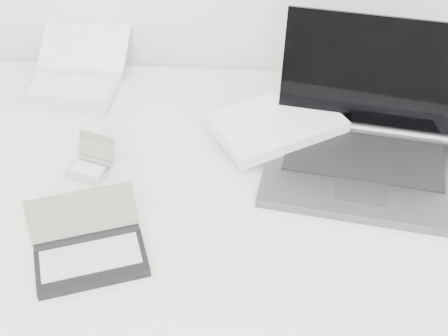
# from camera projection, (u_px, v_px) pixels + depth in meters

# --- Properties ---
(desk) EXTENTS (1.60, 0.80, 0.73)m
(desk) POSITION_uv_depth(u_px,v_px,m) (239.00, 193.00, 1.31)
(desk) COLOR white
(desk) RESTS_ON ground
(laptop_large) EXTENTS (0.56, 0.43, 0.27)m
(laptop_large) POSITION_uv_depth(u_px,v_px,m) (340.00, 137.00, 1.31)
(laptop_large) COLOR #505355
(laptop_large) RESTS_ON desk
(netbook_open_white) EXTENTS (0.24, 0.29, 0.09)m
(netbook_open_white) POSITION_uv_depth(u_px,v_px,m) (74.00, 79.00, 1.51)
(netbook_open_white) COLOR silver
(netbook_open_white) RESTS_ON desk
(pda_silver) EXTENTS (0.10, 0.11, 0.07)m
(pda_silver) POSITION_uv_depth(u_px,v_px,m) (91.00, 164.00, 1.29)
(pda_silver) COLOR silver
(pda_silver) RESTS_ON desk
(palmtop_charcoal) EXTENTS (0.23, 0.20, 0.10)m
(palmtop_charcoal) POSITION_uv_depth(u_px,v_px,m) (89.00, 250.00, 1.11)
(palmtop_charcoal) COLOR black
(palmtop_charcoal) RESTS_ON desk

